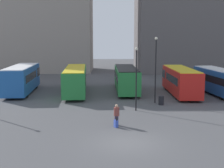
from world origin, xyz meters
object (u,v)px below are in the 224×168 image
at_px(suitcase, 116,124).
at_px(bus_4, 219,81).
at_px(bus_3, 180,80).
at_px(traveler, 117,113).
at_px(bus_0, 22,78).
at_px(lamp_post_3, 156,65).
at_px(lamp_post_0, 136,74).
at_px(bus_1, 75,79).
at_px(bus_2, 126,78).
at_px(trash_bin, 161,101).

bearing_deg(suitcase, bus_4, -65.06).
distance_m(bus_3, suitcase, 15.70).
relative_size(bus_4, traveler, 6.11).
height_order(bus_0, lamp_post_3, lamp_post_3).
xyz_separation_m(traveler, suitcase, (-0.06, -0.51, -0.68)).
height_order(suitcase, lamp_post_0, lamp_post_0).
bearing_deg(traveler, lamp_post_3, -49.36).
height_order(bus_1, suitcase, bus_1).
bearing_deg(bus_4, bus_3, 82.18).
relative_size(bus_4, lamp_post_3, 1.49).
relative_size(suitcase, lamp_post_3, 0.12).
xyz_separation_m(bus_0, lamp_post_0, (12.83, -9.65, 1.60)).
bearing_deg(bus_3, bus_4, -91.81).
xyz_separation_m(bus_2, lamp_post_3, (2.51, -6.92, 2.20)).
bearing_deg(suitcase, bus_0, 13.36).
xyz_separation_m(bus_2, bus_4, (10.57, -2.22, 0.00)).
relative_size(bus_2, lamp_post_0, 1.84).
distance_m(bus_1, suitcase, 15.17).
xyz_separation_m(bus_4, lamp_post_3, (-8.05, -4.71, 2.20)).
bearing_deg(trash_bin, suitcase, -120.89).
distance_m(bus_3, lamp_post_3, 6.46).
relative_size(lamp_post_3, trash_bin, 7.75).
bearing_deg(lamp_post_3, traveler, -116.68).
relative_size(traveler, trash_bin, 1.88).
distance_m(lamp_post_0, trash_bin, 4.64).
relative_size(bus_3, bus_4, 1.04).
distance_m(bus_0, bus_1, 6.47).
distance_m(bus_4, trash_bin, 9.55).
distance_m(bus_0, bus_4, 23.16).
relative_size(bus_3, suitcase, 13.32).
xyz_separation_m(traveler, lamp_post_3, (4.10, 8.17, 2.86)).
bearing_deg(bus_4, trash_bin, 120.97).
relative_size(bus_0, bus_3, 1.02).
distance_m(bus_1, bus_3, 12.30).
bearing_deg(bus_4, bus_0, 80.33).
bearing_deg(traveler, lamp_post_0, -44.04).
relative_size(lamp_post_0, trash_bin, 6.68).
bearing_deg(lamp_post_0, suitcase, -110.00).
bearing_deg(trash_bin, bus_2, 110.69).
bearing_deg(lamp_post_3, bus_0, 157.32).
xyz_separation_m(bus_2, traveler, (-1.59, -15.09, -0.66)).
relative_size(bus_1, lamp_post_3, 1.75).
height_order(traveler, lamp_post_3, lamp_post_3).
xyz_separation_m(bus_1, bus_2, (6.08, 1.16, -0.04)).
height_order(traveler, lamp_post_0, lamp_post_0).
bearing_deg(lamp_post_0, bus_3, 54.39).
bearing_deg(lamp_post_3, bus_1, 146.18).
height_order(bus_2, lamp_post_0, lamp_post_0).
relative_size(suitcase, trash_bin, 0.90).
xyz_separation_m(bus_3, traveler, (-7.77, -13.03, -0.71)).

